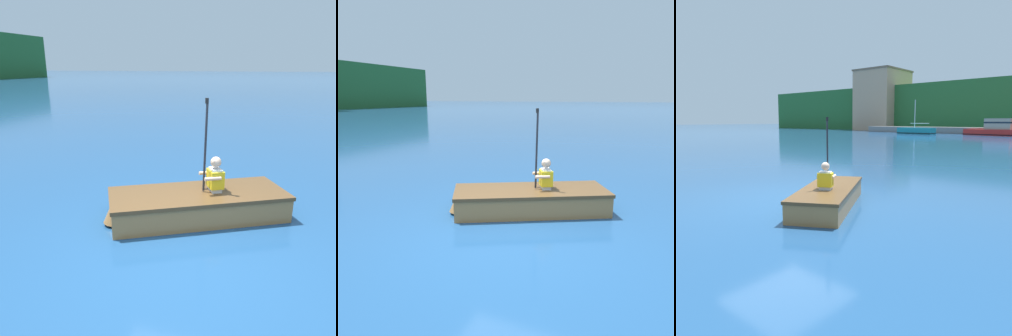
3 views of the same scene
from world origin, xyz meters
The scene contains 3 objects.
ground_plane centered at (0.00, 0.00, 0.00)m, with size 300.00×300.00×0.00m, color navy.
rowboat_foreground centered at (1.26, 0.13, 0.24)m, with size 2.26×2.94×0.43m.
person_paddler centered at (1.40, -0.13, 0.70)m, with size 0.44×0.44×1.46m.
Camera 1 is at (-3.46, -0.93, 2.33)m, focal length 35.00 mm.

